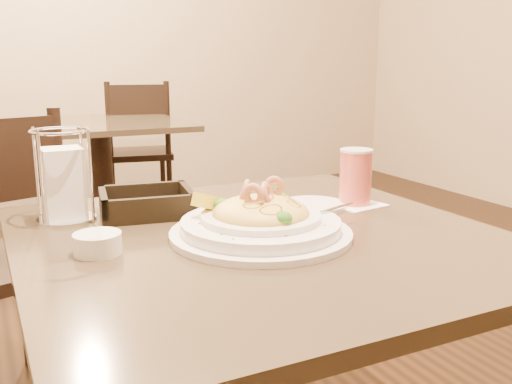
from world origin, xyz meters
name	(u,v)px	position (x,y,z in m)	size (l,w,h in m)	color
main_table	(260,342)	(0.00, 0.00, 0.50)	(0.90, 0.90, 0.73)	black
background_table	(101,163)	(0.14, 2.25, 0.50)	(0.91, 0.91, 0.73)	black
dining_chair_far	(138,148)	(0.47, 2.71, 0.50)	(0.49, 0.49, 0.93)	black
pasta_bowl	(261,221)	(-0.01, -0.02, 0.76)	(0.39, 0.35, 0.11)	white
drink_glass	(356,178)	(0.30, 0.11, 0.79)	(0.13, 0.13, 0.13)	white
bread_basket	(147,205)	(-0.16, 0.24, 0.75)	(0.22, 0.19, 0.05)	black
napkin_caddy	(64,182)	(-0.32, 0.27, 0.81)	(0.12, 0.12, 0.20)	silver
side_plate	(313,205)	(0.20, 0.13, 0.73)	(0.15, 0.15, 0.01)	white
butter_ramekin	(98,243)	(-0.31, 0.02, 0.75)	(0.08, 0.08, 0.04)	white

